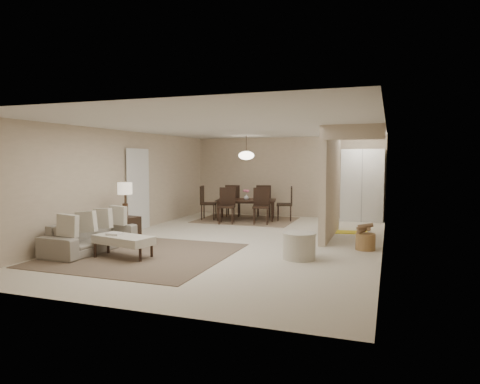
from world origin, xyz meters
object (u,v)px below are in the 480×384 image
at_px(pantry_cabinet, 362,185).
at_px(sofa, 91,236).
at_px(wicker_basket, 365,242).
at_px(side_table, 126,229).
at_px(round_pouf, 299,246).
at_px(dining_table, 246,210).
at_px(ottoman_bench, 123,240).

xyz_separation_m(pantry_cabinet, sofa, (-4.80, -6.03, -0.75)).
xyz_separation_m(pantry_cabinet, wicker_basket, (0.32, -4.15, -0.89)).
xyz_separation_m(pantry_cabinet, side_table, (-4.75, -4.93, -0.78)).
distance_m(pantry_cabinet, round_pouf, 5.47).
xyz_separation_m(wicker_basket, dining_table, (-3.58, 3.17, 0.14)).
distance_m(round_pouf, wicker_basket, 1.63).
bearing_deg(side_table, dining_table, 69.33).
distance_m(ottoman_bench, round_pouf, 3.22).
bearing_deg(wicker_basket, sofa, -159.81).
relative_size(sofa, side_table, 3.77).
xyz_separation_m(sofa, wicker_basket, (5.12, 1.88, -0.13)).
distance_m(ottoman_bench, dining_table, 5.39).
bearing_deg(sofa, ottoman_bench, -106.15).
height_order(wicker_basket, dining_table, dining_table).
height_order(ottoman_bench, dining_table, dining_table).
bearing_deg(wicker_basket, round_pouf, -132.39).
distance_m(pantry_cabinet, sofa, 7.75).
bearing_deg(round_pouf, side_table, 174.02).
height_order(pantry_cabinet, wicker_basket, pantry_cabinet).
distance_m(wicker_basket, dining_table, 4.79).
relative_size(ottoman_bench, round_pouf, 2.01).
bearing_deg(side_table, sofa, -92.60).
bearing_deg(pantry_cabinet, sofa, -128.51).
bearing_deg(side_table, ottoman_bench, -57.07).
bearing_deg(dining_table, side_table, -123.73).
bearing_deg(sofa, wicker_basket, -68.55).
relative_size(side_table, round_pouf, 0.88).
height_order(side_table, dining_table, dining_table).
distance_m(sofa, ottoman_bench, 1.00).
xyz_separation_m(pantry_cabinet, dining_table, (-3.26, -0.98, -0.74)).
relative_size(pantry_cabinet, side_table, 3.90).
bearing_deg(dining_table, sofa, -120.03).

